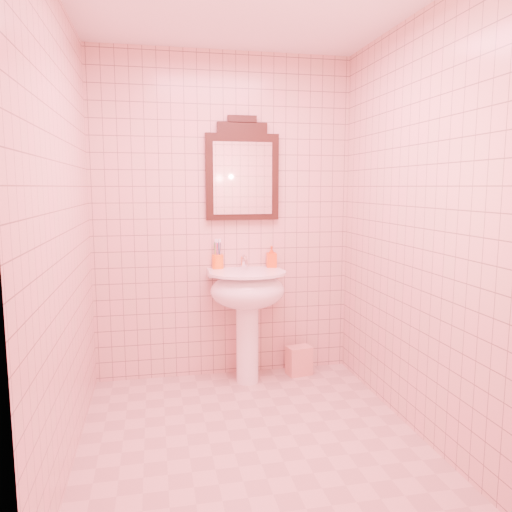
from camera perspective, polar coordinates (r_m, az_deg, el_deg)
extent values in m
plane|color=#C59E8E|center=(3.16, -0.50, -20.21)|extent=(2.20, 2.20, 0.00)
cube|color=#D5A794|center=(3.88, -3.66, 4.34)|extent=(2.00, 0.02, 2.50)
cylinder|color=white|center=(3.85, -1.00, -9.32)|extent=(0.17, 0.17, 0.70)
ellipsoid|color=white|center=(3.74, -0.96, -3.98)|extent=(0.56, 0.46, 0.28)
cube|color=white|center=(3.88, -1.41, -1.83)|extent=(0.56, 0.15, 0.05)
cylinder|color=white|center=(3.71, -0.96, -1.95)|extent=(0.58, 0.58, 0.02)
cylinder|color=white|center=(3.87, -1.41, -0.73)|extent=(0.04, 0.04, 0.09)
cylinder|color=white|center=(3.81, -1.27, -0.33)|extent=(0.02, 0.10, 0.02)
cylinder|color=white|center=(3.76, -1.13, -0.74)|extent=(0.02, 0.02, 0.04)
cube|color=white|center=(3.87, -1.44, 0.09)|extent=(0.02, 0.07, 0.01)
cube|color=black|center=(3.87, -1.58, 9.01)|extent=(0.56, 0.05, 0.65)
cube|color=black|center=(3.90, -1.60, 14.43)|extent=(0.38, 0.05, 0.08)
cube|color=black|center=(3.90, -1.60, 15.36)|extent=(0.22, 0.05, 0.05)
cube|color=white|center=(3.84, -1.50, 8.87)|extent=(0.45, 0.01, 0.55)
cylinder|color=orange|center=(3.86, -4.39, -0.64)|extent=(0.09, 0.09, 0.11)
cylinder|color=silver|center=(3.86, -4.10, 0.06)|extent=(0.01, 0.01, 0.21)
cylinder|color=#338CD8|center=(3.87, -4.24, 0.09)|extent=(0.01, 0.01, 0.21)
cylinder|color=#E5334C|center=(3.87, -4.50, 0.09)|extent=(0.01, 0.01, 0.21)
cylinder|color=#3FBF59|center=(3.86, -4.68, 0.06)|extent=(0.01, 0.01, 0.21)
cylinder|color=#D8CC4C|center=(3.84, -4.64, 0.03)|extent=(0.01, 0.01, 0.21)
cylinder|color=purple|center=(3.83, -4.42, 0.01)|extent=(0.01, 0.01, 0.21)
cylinder|color=#4C4C59|center=(3.84, -4.18, 0.03)|extent=(0.01, 0.01, 0.21)
imported|color=#E54A13|center=(3.91, 1.78, -0.09)|extent=(0.08, 0.09, 0.17)
cube|color=#EFA68D|center=(4.08, 4.94, -11.81)|extent=(0.21, 0.16, 0.23)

